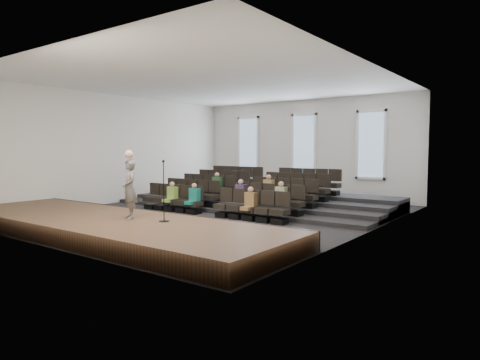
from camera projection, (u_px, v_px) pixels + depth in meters
name	position (u px, v px, depth m)	size (l,w,h in m)	color
ground	(218.00, 214.00, 16.54)	(14.00, 14.00, 0.00)	black
ceiling	(218.00, 83.00, 16.18)	(12.00, 14.00, 0.02)	white
wall_back	(304.00, 149.00, 22.00)	(12.00, 0.04, 5.00)	silver
wall_front	(41.00, 149.00, 10.73)	(12.00, 0.04, 5.00)	silver
wall_left	(118.00, 149.00, 19.93)	(0.04, 14.00, 5.00)	silver
wall_right	(374.00, 149.00, 12.80)	(0.04, 14.00, 5.00)	silver
stage	(107.00, 226.00, 12.43)	(11.80, 3.60, 0.50)	#503722
stage_lip	(153.00, 218.00, 13.85)	(11.80, 0.06, 0.52)	black
risers	(263.00, 201.00, 19.08)	(11.80, 4.80, 0.60)	black
seating_rows	(242.00, 193.00, 17.73)	(6.80, 4.70, 1.67)	black
windows	(304.00, 145.00, 21.93)	(8.44, 0.10, 3.24)	white
audience	(230.00, 193.00, 16.51)	(4.85, 2.64, 1.10)	#8BB749
speaker	(130.00, 189.00, 12.26)	(0.62, 0.41, 1.70)	#5E5B59
mic_stand	(164.00, 203.00, 11.74)	(0.28, 0.28, 1.70)	black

